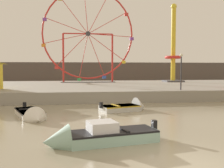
{
  "coord_description": "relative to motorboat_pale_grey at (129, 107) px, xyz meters",
  "views": [
    {
      "loc": [
        -3.72,
        -8.35,
        3.3
      ],
      "look_at": [
        -1.06,
        11.26,
        2.11
      ],
      "focal_mm": 43.26,
      "sensor_mm": 36.0,
      "label": 1
    }
  ],
  "objects": [
    {
      "name": "ground_plane",
      "position": [
        -0.36,
        -12.08,
        -0.23
      ],
      "size": [
        240.0,
        240.0,
        0.0
      ],
      "primitive_type": "plane",
      "color": "gray"
    },
    {
      "name": "quay_promenade",
      "position": [
        -0.36,
        15.0,
        0.31
      ],
      "size": [
        110.0,
        21.89,
        1.1
      ],
      "primitive_type": "cube",
      "color": "gray",
      "rests_on": "ground_plane"
    },
    {
      "name": "distant_town_skyline",
      "position": [
        -0.36,
        35.75,
        1.97
      ],
      "size": [
        140.0,
        3.0,
        4.4
      ],
      "primitive_type": "cube",
      "color": "#564C47",
      "rests_on": "ground_plane"
    },
    {
      "name": "motorboat_pale_grey",
      "position": [
        0.0,
        0.0,
        0.0
      ],
      "size": [
        3.95,
        2.56,
        1.51
      ],
      "rotation": [
        0.0,
        0.0,
        0.3
      ],
      "color": "silver",
      "rests_on": "ground_plane"
    },
    {
      "name": "motorboat_seafoam",
      "position": [
        -3.32,
        -8.94,
        0.1
      ],
      "size": [
        5.26,
        2.43,
        1.4
      ],
      "rotation": [
        0.0,
        0.0,
        3.35
      ],
      "color": "#93BCAD",
      "rests_on": "ground_plane"
    },
    {
      "name": "motorboat_white_red_stripe",
      "position": [
        -6.89,
        -2.51,
        -0.01
      ],
      "size": [
        2.9,
        4.85,
        1.38
      ],
      "rotation": [
        0.0,
        0.0,
        5.06
      ],
      "color": "silver",
      "rests_on": "ground_plane"
    },
    {
      "name": "ferris_wheel_red_frame",
      "position": [
        -2.16,
        20.55,
        7.97
      ],
      "size": [
        13.82,
        1.2,
        14.15
      ],
      "color": "red",
      "rests_on": "quay_promenade"
    },
    {
      "name": "drop_tower_yellow_tower",
      "position": [
        11.17,
        20.39,
        5.53
      ],
      "size": [
        2.8,
        2.8,
        12.18
      ],
      "color": "gold",
      "rests_on": "quay_promenade"
    },
    {
      "name": "promenade_lamp_near",
      "position": [
        6.36,
        5.25,
        3.25
      ],
      "size": [
        0.32,
        0.32,
        3.62
      ],
      "color": "#2D2D33",
      "rests_on": "quay_promenade"
    }
  ]
}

